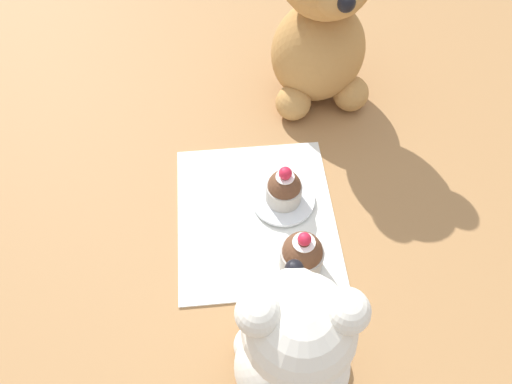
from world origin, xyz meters
TOP-DOWN VIEW (x-y plane):
  - ground_plane at (0.00, 0.00)m, footprint 4.00×4.00m
  - knitted_placemat at (0.00, 0.00)m, footprint 0.20×0.23m
  - teddy_bear_cream at (-0.01, 0.21)m, footprint 0.12×0.11m
  - teddy_bear_tan at (-0.11, -0.22)m, footprint 0.15×0.15m
  - cupcake_near_cream_bear at (-0.05, 0.08)m, footprint 0.05×0.05m
  - saucer_plate at (-0.04, -0.02)m, footprint 0.08×0.08m
  - cupcake_near_tan_bear at (-0.04, -0.02)m, footprint 0.05×0.05m

SIDE VIEW (x-z plane):
  - ground_plane at x=0.00m, z-range 0.00..0.00m
  - knitted_placemat at x=0.00m, z-range 0.00..0.01m
  - saucer_plate at x=-0.04m, z-range 0.01..0.01m
  - cupcake_near_cream_bear at x=-0.05m, z-range 0.00..0.07m
  - cupcake_near_tan_bear at x=-0.04m, z-range 0.00..0.07m
  - teddy_bear_cream at x=-0.01m, z-range -0.01..0.21m
  - teddy_bear_tan at x=-0.11m, z-range 0.00..0.27m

